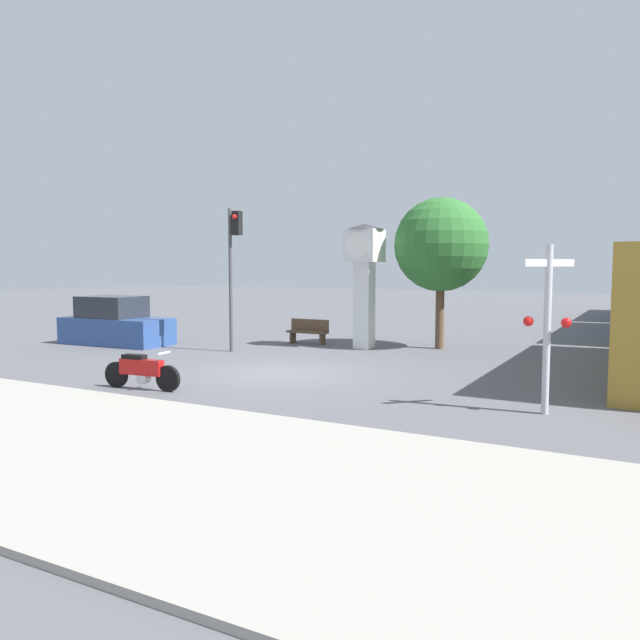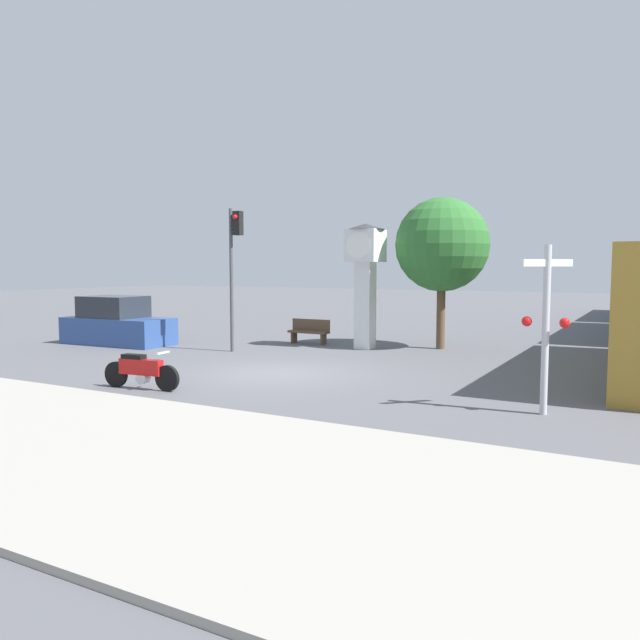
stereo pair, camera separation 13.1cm
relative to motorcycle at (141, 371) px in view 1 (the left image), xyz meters
The scene contains 9 objects.
ground_plane 3.84m from the motorcycle, 64.44° to the left, with size 120.00×120.00×0.00m, color #56565B.
sidewalk_strip 4.34m from the motorcycle, 67.61° to the right, with size 36.00×6.00×0.10m.
motorcycle is the anchor object (origin of this frame).
clock_tower 9.70m from the motorcycle, 80.43° to the left, with size 1.36×1.36×4.39m.
traffic_light 7.25m from the motorcycle, 107.22° to the left, with size 0.50×0.35×4.85m.
railroad_crossing_signal 9.10m from the motorcycle, 12.54° to the left, with size 0.90×0.82×3.32m.
street_tree 11.64m from the motorcycle, 69.50° to the left, with size 3.28×3.28×5.30m.
bench 9.55m from the motorcycle, 95.18° to the left, with size 1.60×0.44×0.92m.
parked_car 9.28m from the motorcycle, 140.22° to the left, with size 4.27×1.97×1.80m.
Camera 1 is at (9.00, -14.22, 2.90)m, focal length 35.00 mm.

